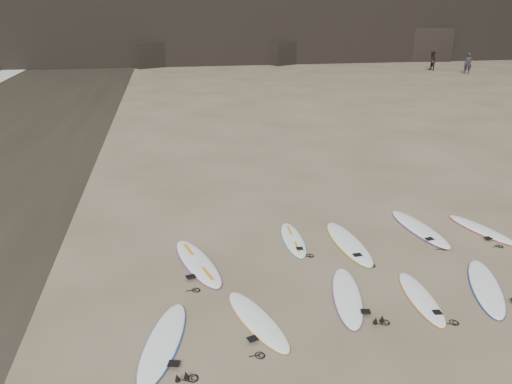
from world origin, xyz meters
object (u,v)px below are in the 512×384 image
(surfboard_6, at_px, (293,239))
(surfboard_8, at_px, (419,228))
(surfboard_1, at_px, (257,320))
(surfboard_4, at_px, (486,287))
(surfboard_5, at_px, (198,262))
(person_b, at_px, (432,61))
(surfboard_0, at_px, (163,342))
(surfboard_2, at_px, (347,296))
(person_a, at_px, (468,63))
(surfboard_9, at_px, (481,229))
(surfboard_7, at_px, (349,243))
(surfboard_3, at_px, (421,298))

(surfboard_6, xyz_separation_m, surfboard_8, (3.80, 0.05, 0.01))
(surfboard_1, bearing_deg, surfboard_4, -14.82)
(surfboard_4, relative_size, surfboard_5, 0.96)
(surfboard_4, bearing_deg, surfboard_1, -153.93)
(surfboard_6, height_order, person_b, person_b)
(surfboard_0, height_order, surfboard_2, surfboard_0)
(surfboard_5, distance_m, person_a, 41.60)
(surfboard_1, distance_m, person_a, 43.02)
(surfboard_1, distance_m, surfboard_2, 2.21)
(surfboard_6, height_order, surfboard_9, surfboard_9)
(surfboard_9, height_order, person_a, person_a)
(surfboard_5, distance_m, person_b, 42.65)
(person_b, bearing_deg, surfboard_9, -40.71)
(surfboard_1, xyz_separation_m, surfboard_6, (1.65, 3.54, -0.00))
(surfboard_1, relative_size, person_b, 1.34)
(surfboard_1, bearing_deg, person_a, 34.67)
(surfboard_2, distance_m, surfboard_8, 4.50)
(surfboard_8, bearing_deg, person_a, 49.48)
(surfboard_4, distance_m, surfboard_9, 3.38)
(surfboard_0, height_order, surfboard_8, surfboard_8)
(surfboard_0, xyz_separation_m, surfboard_7, (5.02, 3.44, 0.00))
(surfboard_5, xyz_separation_m, person_a, (26.93, 31.69, 0.91))
(surfboard_5, height_order, surfboard_7, same)
(surfboard_8, relative_size, person_a, 1.43)
(surfboard_2, xyz_separation_m, surfboard_6, (-0.50, 3.00, -0.01))
(surfboard_3, xyz_separation_m, surfboard_4, (1.69, 0.15, 0.01))
(surfboard_3, xyz_separation_m, surfboard_6, (-2.11, 3.35, -0.00))
(surfboard_7, bearing_deg, surfboard_9, -0.61)
(surfboard_9, bearing_deg, person_a, 42.06)
(surfboard_8, bearing_deg, surfboard_7, -174.15)
(surfboard_7, bearing_deg, surfboard_1, -138.48)
(surfboard_5, bearing_deg, surfboard_6, 1.43)
(surfboard_3, relative_size, surfboard_9, 0.96)
(surfboard_4, height_order, surfboard_8, surfboard_8)
(surfboard_3, height_order, surfboard_6, same)
(surfboard_5, xyz_separation_m, surfboard_8, (6.51, 0.92, -0.00))
(surfboard_4, relative_size, surfboard_7, 0.95)
(surfboard_2, distance_m, surfboard_9, 5.72)
(surfboard_1, relative_size, surfboard_7, 0.87)
(surfboard_6, xyz_separation_m, person_b, (22.23, 33.72, 0.86))
(surfboard_6, bearing_deg, surfboard_9, -1.09)
(surfboard_2, relative_size, surfboard_5, 0.91)
(person_b, bearing_deg, surfboard_0, -49.03)
(surfboard_4, height_order, surfboard_7, surfboard_7)
(surfboard_5, bearing_deg, surfboard_3, -43.58)
(surfboard_0, relative_size, surfboard_8, 0.96)
(person_a, bearing_deg, surfboard_5, -94.34)
(surfboard_4, bearing_deg, surfboard_7, 153.57)
(surfboard_0, distance_m, surfboard_2, 4.19)
(surfboard_6, relative_size, surfboard_9, 0.96)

